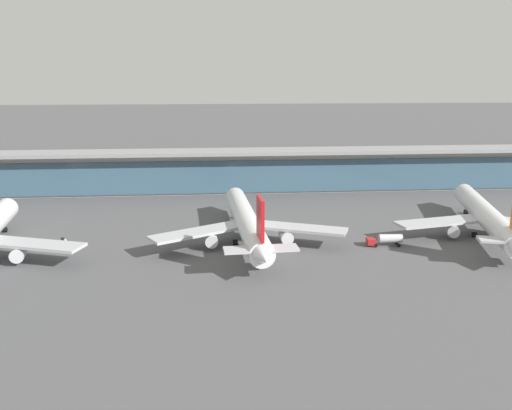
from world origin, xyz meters
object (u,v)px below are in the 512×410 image
at_px(airliner_centre_stand, 247,222).
at_px(service_truck_under_wing_red, 386,239).
at_px(airliner_right_stand, 487,216).
at_px(service_truck_mid_apron_white, 63,243).

bearing_deg(airliner_centre_stand, service_truck_under_wing_red, -9.34).
bearing_deg(airliner_right_stand, service_truck_under_wing_red, -168.59).
bearing_deg(airliner_centre_stand, service_truck_mid_apron_white, 179.00).
height_order(airliner_centre_stand, airliner_right_stand, same).
bearing_deg(service_truck_under_wing_red, airliner_centre_stand, 170.66).
relative_size(airliner_centre_stand, service_truck_under_wing_red, 7.21).
distance_m(service_truck_under_wing_red, service_truck_mid_apron_white, 79.06).
xyz_separation_m(service_truck_under_wing_red, service_truck_mid_apron_white, (-78.80, 6.33, -0.83)).
relative_size(airliner_centre_stand, airliner_right_stand, 1.01).
bearing_deg(airliner_centre_stand, airliner_right_stand, 0.16).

